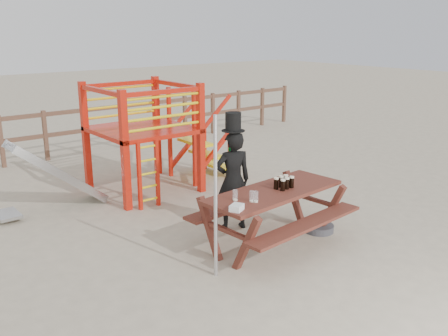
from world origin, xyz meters
TOP-DOWN VIEW (x-y plane):
  - ground at (0.00, 0.00)m, footprint 60.00×60.00m
  - back_fence at (0.00, 7.00)m, footprint 15.09×0.09m
  - playground_fort at (0.12, 3.58)m, footprint 4.71×1.84m
  - picnic_table at (0.38, 0.17)m, footprint 2.28×1.67m
  - man_with_hat at (0.31, 1.02)m, footprint 0.67×0.55m
  - metal_pole at (-0.87, -0.06)m, footprint 0.05×0.05m
  - parasol_base at (1.28, 0.06)m, footprint 0.46×0.46m
  - paper_bag at (-0.58, -0.12)m, footprint 0.22×0.20m
  - stout_pints at (0.54, 0.14)m, footprint 0.29×0.20m
  - empty_glasses at (-0.24, 0.05)m, footprint 0.24×0.29m

SIDE VIEW (x-z plane):
  - ground at x=0.00m, z-range 0.00..0.00m
  - parasol_base at x=1.28m, z-range -0.04..0.15m
  - picnic_table at x=0.38m, z-range 0.11..0.95m
  - back_fence at x=0.00m, z-range 0.14..1.34m
  - man_with_hat at x=0.31m, z-range -0.10..1.76m
  - paper_bag at x=-0.58m, z-range 0.84..0.92m
  - empty_glasses at x=-0.24m, z-range 0.84..0.99m
  - stout_pints at x=0.54m, z-range 0.84..1.01m
  - metal_pole at x=-0.87m, z-range 0.00..2.10m
  - playground_fort at x=0.12m, z-range 0.02..2.12m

